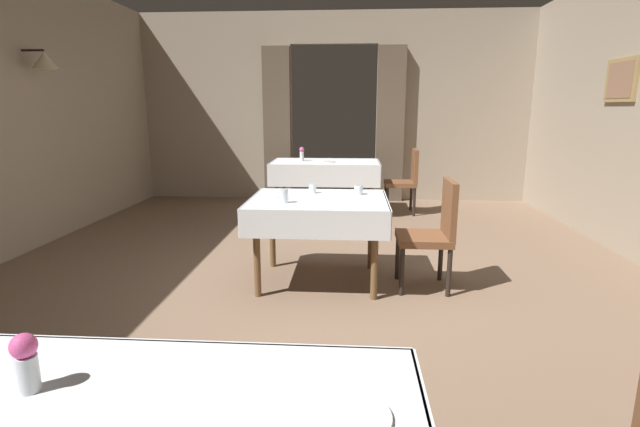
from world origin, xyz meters
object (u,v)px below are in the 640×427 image
at_px(chair_far_right, 406,178).
at_px(flower_vase_far, 302,153).
at_px(plate_near_c, 347,417).
at_px(glass_mid_d, 313,189).
at_px(plate_far_b, 329,162).
at_px(plate_mid_b, 274,196).
at_px(glass_mid_c, 358,190).
at_px(dining_table_mid, 319,209).
at_px(chair_mid_right, 434,229).
at_px(dining_table_far, 326,168).
at_px(flower_vase_near, 26,360).
at_px(glass_mid_a, 284,196).

distance_m(chair_far_right, flower_vase_far, 1.55).
bearing_deg(plate_near_c, glass_mid_d, 96.31).
bearing_deg(plate_near_c, plate_far_b, 93.33).
bearing_deg(plate_mid_b, glass_mid_c, 11.57).
relative_size(dining_table_mid, chair_mid_right, 1.27).
bearing_deg(dining_table_far, glass_mid_d, -89.33).
distance_m(plate_near_c, plate_far_b, 5.70).
bearing_deg(glass_mid_c, glass_mid_d, 174.95).
height_order(chair_far_right, glass_mid_c, chair_far_right).
distance_m(chair_mid_right, flower_vase_near, 3.21).
relative_size(glass_mid_a, plate_mid_b, 0.61).
height_order(chair_mid_right, plate_mid_b, chair_mid_right).
bearing_deg(dining_table_mid, flower_vase_far, 98.85).
bearing_deg(chair_far_right, glass_mid_a, -113.36).
bearing_deg(chair_mid_right, plate_near_c, -103.73).
height_order(glass_mid_a, flower_vase_far, flower_vase_far).
relative_size(chair_mid_right, flower_vase_near, 5.48).
distance_m(chair_mid_right, chair_far_right, 2.95).
height_order(chair_mid_right, glass_mid_c, chair_mid_right).
bearing_deg(plate_far_b, dining_table_mid, -88.93).
bearing_deg(plate_near_c, chair_far_right, 82.30).
distance_m(dining_table_mid, plate_near_c, 2.94).
xyz_separation_m(plate_near_c, plate_far_b, (-0.33, 5.69, 0.00)).
height_order(flower_vase_near, plate_mid_b, flower_vase_near).
distance_m(flower_vase_near, glass_mid_d, 3.15).
distance_m(dining_table_mid, glass_mid_a, 0.37).
relative_size(plate_near_c, flower_vase_far, 1.13).
bearing_deg(plate_near_c, dining_table_mid, 95.46).
bearing_deg(flower_vase_far, plate_near_c, -82.85).
relative_size(dining_table_mid, plate_mid_b, 6.22).
xyz_separation_m(flower_vase_near, glass_mid_c, (0.94, 3.07, -0.05)).
height_order(dining_table_far, glass_mid_d, glass_mid_d).
height_order(dining_table_far, plate_far_b, plate_far_b).
bearing_deg(plate_mid_b, dining_table_far, 84.06).
height_order(dining_table_mid, glass_mid_a, glass_mid_a).
bearing_deg(plate_mid_b, chair_mid_right, -5.85).
bearing_deg(flower_vase_near, dining_table_far, 85.09).
xyz_separation_m(glass_mid_a, glass_mid_c, (0.61, 0.42, -0.02)).
relative_size(chair_far_right, glass_mid_c, 11.09).
relative_size(chair_far_right, plate_mid_b, 4.91).
xyz_separation_m(flower_vase_near, plate_near_c, (0.87, -0.06, -0.09)).
height_order(dining_table_far, plate_mid_b, plate_mid_b).
height_order(chair_mid_right, glass_mid_a, chair_mid_right).
xyz_separation_m(chair_far_right, plate_near_c, (-0.78, -5.79, 0.24)).
height_order(chair_mid_right, plate_near_c, chair_mid_right).
relative_size(flower_vase_near, plate_mid_b, 0.90).
height_order(plate_near_c, plate_far_b, same).
height_order(dining_table_far, plate_near_c, plate_near_c).
bearing_deg(flower_vase_far, chair_mid_right, -64.45).
distance_m(flower_vase_near, glass_mid_a, 2.67).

